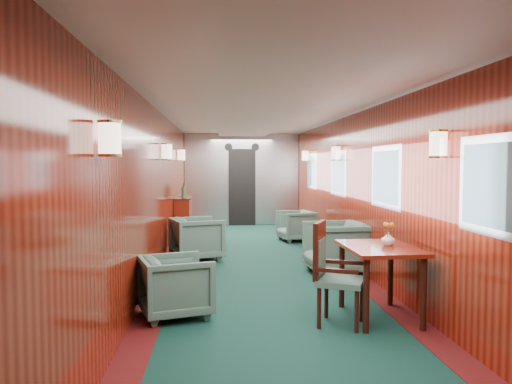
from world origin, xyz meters
TOP-DOWN VIEW (x-y plane):
  - room at (0.00, 0.00)m, footprint 12.00×12.10m
  - bulkhead at (0.00, 5.91)m, footprint 2.98×0.17m
  - windows_right at (1.49, 0.25)m, footprint 0.02×8.60m
  - wall_sconces at (0.00, 0.57)m, footprint 2.97×7.97m
  - dining_table at (1.06, -2.13)m, footprint 0.73×1.03m
  - side_chair at (0.51, -2.28)m, footprint 0.60×0.61m
  - credenza at (-1.34, 3.11)m, footprint 0.33×1.04m
  - flower_vase at (1.15, -2.09)m, footprint 0.18×0.18m
  - armchair_left_near at (-1.07, -1.91)m, footprint 0.89×0.88m
  - armchair_left_far at (-0.98, 1.19)m, footprint 1.00×0.98m
  - armchair_right_near at (1.10, -0.02)m, footprint 0.92×0.90m
  - armchair_right_far at (1.00, 3.11)m, footprint 0.84×0.82m

SIDE VIEW (x-z plane):
  - armchair_right_far at x=1.00m, z-range 0.00..0.64m
  - armchair_left_near at x=-1.07m, z-range 0.00..0.65m
  - armchair_left_far at x=-0.98m, z-range 0.00..0.72m
  - armchair_right_near at x=1.10m, z-range 0.00..0.77m
  - credenza at x=-1.34m, z-range -0.13..1.08m
  - side_chair at x=0.51m, z-range 0.04..1.08m
  - dining_table at x=1.06m, z-range 0.26..1.02m
  - flower_vase at x=1.15m, z-range 0.76..0.90m
  - bulkhead at x=0.00m, z-range -0.01..2.38m
  - windows_right at x=1.49m, z-range 1.05..1.85m
  - room at x=0.00m, z-range 0.43..2.83m
  - wall_sconces at x=0.00m, z-range 1.66..1.91m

